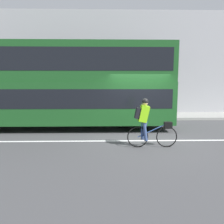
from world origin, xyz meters
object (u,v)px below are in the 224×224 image
(cyclist_on_bike, at_px, (147,121))
(trash_bin, at_px, (146,109))
(bus, at_px, (59,82))
(street_sign_post, at_px, (113,93))

(cyclist_on_bike, distance_m, trash_bin, 6.30)
(bus, bearing_deg, street_sign_post, 48.66)
(bus, distance_m, street_sign_post, 4.02)
(bus, relative_size, trash_bin, 12.90)
(cyclist_on_bike, distance_m, street_sign_post, 6.30)
(cyclist_on_bike, relative_size, street_sign_post, 0.70)
(bus, relative_size, cyclist_on_bike, 6.17)
(bus, distance_m, trash_bin, 5.75)
(cyclist_on_bike, height_order, street_sign_post, street_sign_post)
(cyclist_on_bike, bearing_deg, bus, 137.94)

